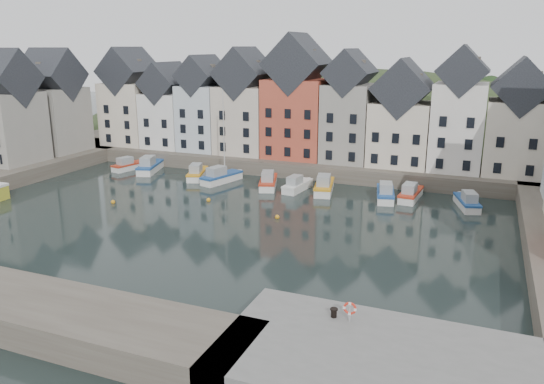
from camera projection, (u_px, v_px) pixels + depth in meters
The scene contains 19 objects.
ground at pixel (205, 226), 54.60m from camera, with size 260.00×260.00×0.00m, color black.
far_quay at pixel (301, 160), 81.13m from camera, with size 90.00×16.00×2.00m, color #4F473C.
near_quay at pixel (383, 371), 28.50m from camera, with size 18.00×10.00×2.00m, color #60605E.
hillside at pixel (341, 226), 109.39m from camera, with size 153.60×70.40×64.00m.
far_terrace at pixel (318, 111), 76.09m from camera, with size 72.37×8.16×17.78m.
left_terrace at pixel (32, 110), 77.34m from camera, with size 7.65×17.00×15.69m.
mooring_buoys at pixel (197, 206), 60.77m from camera, with size 20.50×5.50×0.50m.
boat_a at pixel (129, 165), 79.14m from camera, with size 3.02×5.98×2.20m.
boat_b at pixel (150, 166), 77.77m from camera, with size 4.13×7.33×2.69m.
boat_c at pixel (197, 173), 73.97m from camera, with size 3.80×6.50×2.39m.
boat_d at pixel (221, 177), 71.67m from camera, with size 3.72×6.89×12.59m.
boat_e at pixel (268, 182), 69.23m from camera, with size 4.00×6.85×2.51m.
boat_f at pixel (297, 185), 67.71m from camera, with size 2.44×6.01×2.24m.
boat_g at pixel (324, 186), 66.86m from camera, with size 3.50×7.13×2.63m.
boat_h at pixel (385, 194), 63.72m from camera, with size 3.25×6.68×2.46m.
boat_i at pixel (411, 194), 63.66m from camera, with size 2.36×6.28×2.36m.
boat_j at pixel (467, 202), 60.38m from camera, with size 3.41×6.18×2.27m.
mooring_bollard at pixel (334, 312), 32.04m from camera, with size 0.48×0.48×0.56m.
life_ring_post at pixel (350, 309), 31.31m from camera, with size 0.80×0.17×1.30m.
Camera 1 is at (25.81, -45.34, 17.85)m, focal length 35.00 mm.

